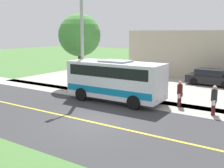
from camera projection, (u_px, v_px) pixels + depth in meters
ground_plane at (93, 122)px, 14.25m from camera, size 120.00×120.00×0.00m
road_surface at (93, 122)px, 14.25m from camera, size 8.00×100.00×0.01m
sidewalk at (138, 102)px, 18.53m from camera, size 2.40×100.00×0.01m
parking_lot_surface at (209, 88)px, 22.86m from camera, size 14.00×36.00×0.01m
road_centre_line at (93, 122)px, 14.25m from camera, size 0.16×100.00×0.00m
shuttle_bus_front at (116, 79)px, 18.42m from camera, size 2.62×6.82×2.84m
pedestrian_with_bags at (214, 99)px, 15.36m from camera, size 0.72×0.34×1.73m
pedestrian_waiting at (180, 93)px, 17.10m from camera, size 0.72×0.34×1.69m
street_light_pole at (81, 34)px, 19.93m from camera, size 1.97×0.24×8.37m
parked_car_near at (212, 78)px, 24.20m from camera, size 2.21×4.50×1.45m
tree_curbside at (80, 35)px, 23.23m from camera, size 3.65×3.65×6.28m
commercial_building at (222, 53)px, 30.31m from camera, size 10.00×18.36×4.91m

